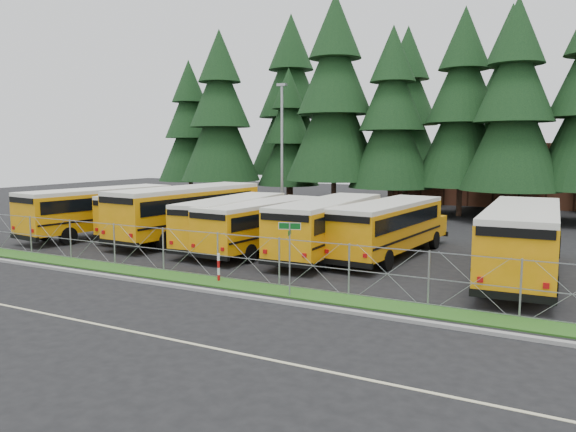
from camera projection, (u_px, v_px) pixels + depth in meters
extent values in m
plane|color=black|center=(250.00, 276.00, 24.40)|extent=(120.00, 120.00, 0.00)
cube|color=gray|center=(208.00, 291.00, 21.69)|extent=(50.00, 0.25, 0.12)
cube|color=#204F16|center=(228.00, 284.00, 22.91)|extent=(50.00, 1.40, 0.06)
cube|color=beige|center=(113.00, 328.00, 17.41)|extent=(50.00, 0.12, 0.01)
cube|color=brown|center=(513.00, 174.00, 56.19)|extent=(22.00, 10.00, 6.00)
cylinder|color=#95999D|center=(290.00, 260.00, 20.87)|extent=(0.06, 0.06, 2.80)
cube|color=#0B5117|center=(290.00, 226.00, 20.72)|extent=(0.77, 0.27, 0.22)
cube|color=white|center=(290.00, 226.00, 20.72)|extent=(0.80, 0.28, 0.26)
cube|color=#0B5117|center=(290.00, 232.00, 20.75)|extent=(0.19, 0.53, 0.18)
cylinder|color=#B20C0C|center=(219.00, 268.00, 23.31)|extent=(0.11, 0.11, 1.20)
cylinder|color=#95999D|center=(282.00, 156.00, 40.78)|extent=(0.20, 0.20, 10.00)
cube|color=#95999D|center=(282.00, 85.00, 40.18)|extent=(0.70, 0.35, 0.18)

